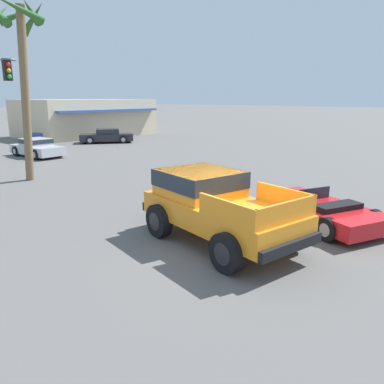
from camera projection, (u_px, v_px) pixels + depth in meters
name	position (u px, v px, depth m)	size (l,w,h in m)	color
ground_plane	(224.00, 250.00, 9.54)	(320.00, 320.00, 0.00)	#5B5956
orange_pickup_truck	(213.00, 202.00, 10.02)	(3.12, 5.07, 1.84)	orange
red_convertible_car	(320.00, 210.00, 11.48)	(3.35, 4.44, 1.01)	red
parked_car_silver	(37.00, 147.00, 24.63)	(1.95, 4.15, 1.19)	#B7BABF
parked_car_blue	(50.00, 133.00, 34.41)	(4.30, 4.03, 1.22)	#334C9E
parked_car_dark	(107.00, 136.00, 32.22)	(4.59, 4.06, 1.19)	#232328
palm_tree_leaning	(17.00, 46.00, 16.16)	(2.67, 2.77, 7.93)	brown
storefront_building	(86.00, 118.00, 38.39)	(12.54, 8.43, 3.61)	beige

